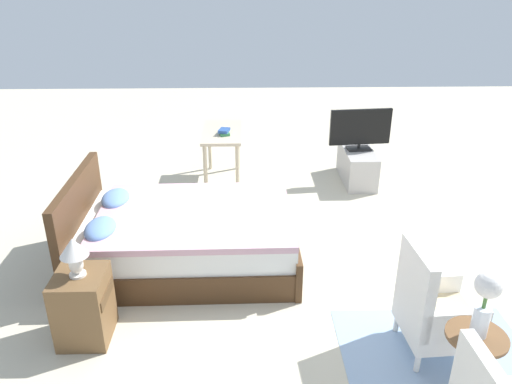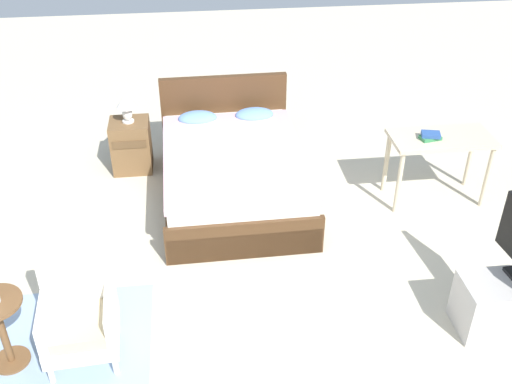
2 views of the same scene
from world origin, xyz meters
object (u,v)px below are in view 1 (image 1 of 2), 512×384
Objects in this scene: side_table at (471,362)px; book_stack at (224,132)px; tv_stand at (357,165)px; vanity_desk at (222,139)px; flower_vase at (486,298)px; table_lamp at (74,252)px; tv_flatscreen at (360,129)px; bed at (183,237)px; nightstand at (84,306)px; armchair_by_window_right at (433,310)px.

side_table is 2.77× the size of book_stack.
vanity_desk is at bearing 89.23° from tv_stand.
flower_vase is 2.93m from table_lamp.
side_table is 4.40m from vanity_desk.
vanity_desk is (4.00, 1.81, -0.28)m from flower_vase.
side_table is at bearing -155.32° from book_stack.
vanity_desk is at bearing -17.45° from table_lamp.
table_lamp is 4.32m from tv_flatscreen.
side_table is (-1.89, -2.14, 0.09)m from bed.
flower_vase is 4.25m from book_stack.
book_stack reaches higher than nightstand.
vanity_desk is (0.02, 1.89, -0.13)m from tv_flatscreen.
side_table is 1.87× the size of table_lamp.
vanity_desk is 0.21m from book_stack.
book_stack is at bearing 27.38° from armchair_by_window_right.
tv_flatscreen is 1.90m from vanity_desk.
nightstand is 4.32m from tv_stand.
armchair_by_window_right is 0.96× the size of tv_stand.
flower_vase is at bearing 0.00° from side_table.
table_lamp is 0.34× the size of tv_stand.
tv_flatscreen is (3.98, -0.08, 0.38)m from side_table.
side_table reaches higher than nightstand.
side_table reaches higher than tv_stand.
tv_flatscreen is at bearing 5.73° from tv_stand.
armchair_by_window_right is at bearing 6.40° from flower_vase.
side_table is at bearing -131.41° from bed.
tv_stand is at bearing -42.25° from table_lamp.
book_stack is at bearing -10.55° from bed.
armchair_by_window_right is 0.56m from side_table.
bed is at bearing 169.45° from book_stack.
bed is 2.47m from armchair_by_window_right.
side_table is 2.96m from table_lamp.
flower_vase is (-1.89, -2.14, 0.61)m from bed.
bed reaches higher than tv_stand.
tv_stand is at bearing -90.77° from vanity_desk.
armchair_by_window_right reaches higher than book_stack.
tv_flatscreen is (0.00, 0.00, 0.53)m from tv_stand.
vanity_desk reaches higher than side_table.
nightstand is (-1.11, 0.68, 0.00)m from bed.
bed is 1.40m from table_lamp.
armchair_by_window_right is 3.43m from tv_stand.
book_stack is at bearing 24.68° from flower_vase.
nightstand is 1.82× the size of table_lamp.
tv_flatscreen is at bearing -42.23° from table_lamp.
side_table is (-0.56, -0.06, 0.00)m from armchair_by_window_right.
bed is 2.86m from side_table.
tv_stand is 0.53m from tv_flatscreen.
flower_vase is 0.46× the size of vanity_desk.
tv_flatscreen is at bearing -46.75° from bed.
table_lamp is at bearing 74.52° from flower_vase.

